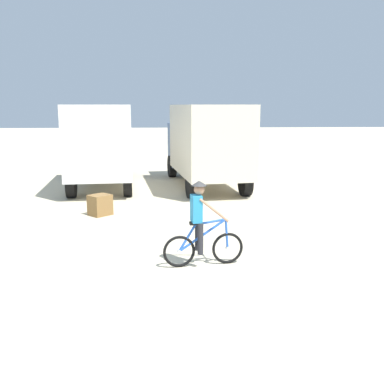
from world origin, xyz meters
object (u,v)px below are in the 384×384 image
box_truck_cream_rv (206,141)px  supply_crate (100,205)px  box_truck_white_box (102,141)px  cyclist_orange_shirt (201,227)px

box_truck_cream_rv → supply_crate: bearing=-127.5°
box_truck_white_box → box_truck_cream_rv: same height
supply_crate → box_truck_white_box: bearing=96.5°
box_truck_white_box → cyclist_orange_shirt: size_ratio=3.79×
cyclist_orange_shirt → supply_crate: (-2.75, 4.59, -0.53)m
box_truck_white_box → supply_crate: (0.57, -5.05, -1.56)m
cyclist_orange_shirt → supply_crate: cyclist_orange_shirt is taller
supply_crate → box_truck_cream_rv: bearing=52.5°
box_truck_cream_rv → supply_crate: box_truck_cream_rv is taller
box_truck_cream_rv → cyclist_orange_shirt: 9.48m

